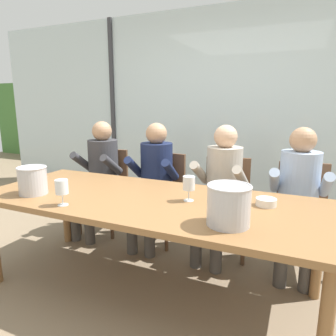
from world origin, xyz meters
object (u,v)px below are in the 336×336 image
(chair_right_of_center, at_px, (302,206))
(person_pale_blue_shirt, at_px, (299,191))
(chair_center, at_px, (226,197))
(wine_glass_by_left_taster, at_px, (62,188))
(wine_glass_near_bucket, at_px, (189,184))
(person_navy_polo, at_px, (154,176))
(person_beige_jumper, at_px, (221,183))
(chair_left_of_center, at_px, (162,189))
(chair_near_curtain, at_px, (107,183))
(ice_bucket_primary, at_px, (229,204))
(person_charcoal_jacket, at_px, (99,170))
(ice_bucket_secondary, at_px, (33,180))
(dining_table, at_px, (148,206))
(tasting_bowl, at_px, (266,202))

(chair_right_of_center, relative_size, person_pale_blue_shirt, 0.73)
(chair_center, xyz_separation_m, wine_glass_by_left_taster, (-0.80, -1.27, 0.33))
(wine_glass_near_bucket, bearing_deg, person_navy_polo, 131.28)
(person_beige_jumper, height_order, wine_glass_near_bucket, person_beige_jumper)
(chair_left_of_center, xyz_separation_m, person_navy_polo, (-0.03, -0.13, 0.17))
(wine_glass_by_left_taster, distance_m, wine_glass_near_bucket, 0.84)
(chair_near_curtain, height_order, chair_right_of_center, same)
(ice_bucket_primary, distance_m, wine_glass_by_left_taster, 1.08)
(person_pale_blue_shirt, relative_size, wine_glass_by_left_taster, 6.89)
(chair_right_of_center, distance_m, person_beige_jumper, 0.72)
(person_navy_polo, bearing_deg, chair_near_curtain, 166.46)
(chair_center, distance_m, person_beige_jumper, 0.22)
(chair_near_curtain, relative_size, chair_center, 1.00)
(person_charcoal_jacket, relative_size, ice_bucket_primary, 4.86)
(chair_right_of_center, bearing_deg, ice_bucket_secondary, -154.28)
(person_navy_polo, bearing_deg, chair_center, 7.25)
(person_charcoal_jacket, xyz_separation_m, ice_bucket_primary, (1.62, -1.02, 0.16))
(person_beige_jumper, xyz_separation_m, ice_bucket_secondary, (-1.16, -1.02, 0.15))
(chair_left_of_center, height_order, person_pale_blue_shirt, person_pale_blue_shirt)
(chair_left_of_center, height_order, person_beige_jumper, person_beige_jumper)
(person_beige_jumper, xyz_separation_m, wine_glass_by_left_taster, (-0.78, -1.14, 0.16))
(chair_left_of_center, relative_size, person_beige_jumper, 0.73)
(chair_near_curtain, distance_m, ice_bucket_secondary, 1.19)
(chair_right_of_center, height_order, person_pale_blue_shirt, person_pale_blue_shirt)
(chair_left_of_center, bearing_deg, chair_right_of_center, 2.50)
(chair_left_of_center, distance_m, chair_right_of_center, 1.33)
(ice_bucket_primary, bearing_deg, chair_near_curtain, 144.91)
(dining_table, relative_size, wine_glass_by_left_taster, 14.30)
(ice_bucket_primary, bearing_deg, person_charcoal_jacket, 147.78)
(chair_left_of_center, distance_m, tasting_bowl, 1.34)
(chair_center, xyz_separation_m, person_pale_blue_shirt, (0.62, -0.13, 0.17))
(chair_left_of_center, xyz_separation_m, wine_glass_near_bucket, (0.60, -0.84, 0.33))
(person_navy_polo, relative_size, wine_glass_by_left_taster, 6.89)
(person_pale_blue_shirt, bearing_deg, person_navy_polo, 178.01)
(chair_center, bearing_deg, chair_right_of_center, -6.67)
(person_pale_blue_shirt, bearing_deg, person_beige_jumper, 177.99)
(person_charcoal_jacket, height_order, ice_bucket_primary, person_charcoal_jacket)
(tasting_bowl, bearing_deg, dining_table, -168.09)
(dining_table, height_order, ice_bucket_primary, ice_bucket_primary)
(chair_left_of_center, xyz_separation_m, ice_bucket_secondary, (-0.52, -1.15, 0.32))
(chair_left_of_center, distance_m, person_pale_blue_shirt, 1.31)
(ice_bucket_secondary, relative_size, tasting_bowl, 1.58)
(person_navy_polo, distance_m, ice_bucket_primary, 1.42)
(ice_bucket_secondary, relative_size, wine_glass_by_left_taster, 1.21)
(chair_center, height_order, ice_bucket_secondary, ice_bucket_secondary)
(chair_center, xyz_separation_m, tasting_bowl, (0.43, -0.74, 0.24))
(ice_bucket_primary, bearing_deg, chair_center, 103.29)
(person_beige_jumper, height_order, ice_bucket_primary, person_beige_jumper)
(dining_table, relative_size, person_beige_jumper, 2.08)
(dining_table, distance_m, wine_glass_near_bucket, 0.34)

